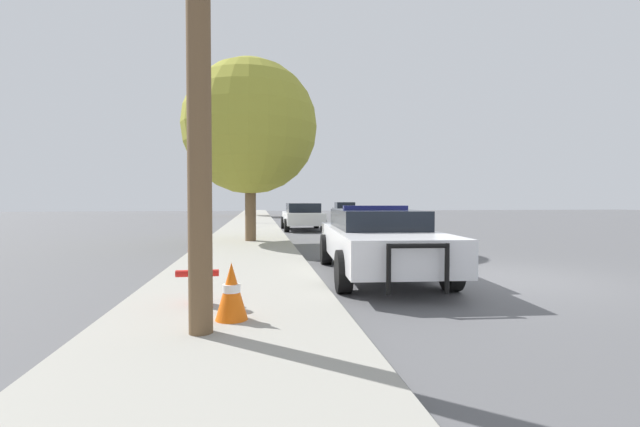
{
  "coord_description": "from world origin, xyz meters",
  "views": [
    {
      "loc": [
        -4.72,
        -7.82,
        1.54
      ],
      "look_at": [
        -1.77,
        12.38,
        0.91
      ],
      "focal_mm": 24.0,
      "sensor_mm": 36.0,
      "label": 1
    }
  ],
  "objects_px": {
    "car_background_oncoming": "(345,210)",
    "tree_sidewalk_far": "(250,170)",
    "traffic_cone": "(232,291)",
    "tree_sidewalk_near": "(250,127)",
    "police_car": "(377,239)",
    "car_background_midblock": "(303,216)",
    "fire_hydrant": "(197,271)",
    "traffic_light": "(270,172)"
  },
  "relations": [
    {
      "from": "police_car",
      "to": "car_background_midblock",
      "type": "distance_m",
      "value": 13.42
    },
    {
      "from": "car_background_oncoming",
      "to": "tree_sidewalk_near",
      "type": "bearing_deg",
      "value": 73.4
    },
    {
      "from": "police_car",
      "to": "fire_hydrant",
      "type": "distance_m",
      "value": 4.15
    },
    {
      "from": "fire_hydrant",
      "to": "car_background_midblock",
      "type": "xyz_separation_m",
      "value": [
        3.1,
        15.98,
        0.15
      ]
    },
    {
      "from": "fire_hydrant",
      "to": "tree_sidewalk_far",
      "type": "relative_size",
      "value": 0.13
    },
    {
      "from": "traffic_light",
      "to": "traffic_cone",
      "type": "height_order",
      "value": "traffic_light"
    },
    {
      "from": "car_background_midblock",
      "to": "tree_sidewalk_near",
      "type": "distance_m",
      "value": 8.04
    },
    {
      "from": "fire_hydrant",
      "to": "car_background_oncoming",
      "type": "xyz_separation_m",
      "value": [
        7.9,
        28.49,
        0.15
      ]
    },
    {
      "from": "traffic_light",
      "to": "tree_sidewalk_near",
      "type": "distance_m",
      "value": 12.19
    },
    {
      "from": "traffic_cone",
      "to": "fire_hydrant",
      "type": "bearing_deg",
      "value": 120.56
    },
    {
      "from": "car_background_midblock",
      "to": "tree_sidewalk_near",
      "type": "bearing_deg",
      "value": -110.5
    },
    {
      "from": "traffic_light",
      "to": "car_background_midblock",
      "type": "bearing_deg",
      "value": -73.82
    },
    {
      "from": "police_car",
      "to": "tree_sidewalk_near",
      "type": "distance_m",
      "value": 7.83
    },
    {
      "from": "police_car",
      "to": "tree_sidewalk_near",
      "type": "bearing_deg",
      "value": -63.75
    },
    {
      "from": "traffic_light",
      "to": "car_background_midblock",
      "type": "xyz_separation_m",
      "value": [
        1.53,
        -5.26,
        -2.59
      ]
    },
    {
      "from": "tree_sidewalk_far",
      "to": "traffic_cone",
      "type": "distance_m",
      "value": 36.41
    },
    {
      "from": "car_background_oncoming",
      "to": "tree_sidewalk_far",
      "type": "relative_size",
      "value": 0.64
    },
    {
      "from": "fire_hydrant",
      "to": "police_car",
      "type": "bearing_deg",
      "value": 38.16
    },
    {
      "from": "police_car",
      "to": "traffic_light",
      "type": "relative_size",
      "value": 1.2
    },
    {
      "from": "police_car",
      "to": "traffic_cone",
      "type": "distance_m",
      "value": 4.4
    },
    {
      "from": "car_background_oncoming",
      "to": "tree_sidewalk_near",
      "type": "relative_size",
      "value": 0.66
    },
    {
      "from": "traffic_light",
      "to": "tree_sidewalk_far",
      "type": "height_order",
      "value": "tree_sidewalk_far"
    },
    {
      "from": "fire_hydrant",
      "to": "tree_sidewalk_far",
      "type": "bearing_deg",
      "value": 89.89
    },
    {
      "from": "police_car",
      "to": "traffic_light",
      "type": "distance_m",
      "value": 18.93
    },
    {
      "from": "police_car",
      "to": "fire_hydrant",
      "type": "bearing_deg",
      "value": 42.06
    },
    {
      "from": "tree_sidewalk_far",
      "to": "police_car",
      "type": "bearing_deg",
      "value": -84.44
    },
    {
      "from": "traffic_light",
      "to": "car_background_midblock",
      "type": "distance_m",
      "value": 6.06
    },
    {
      "from": "tree_sidewalk_near",
      "to": "fire_hydrant",
      "type": "bearing_deg",
      "value": -93.56
    },
    {
      "from": "tree_sidewalk_far",
      "to": "car_background_oncoming",
      "type": "bearing_deg",
      "value": -41.13
    },
    {
      "from": "fire_hydrant",
      "to": "tree_sidewalk_near",
      "type": "height_order",
      "value": "tree_sidewalk_near"
    },
    {
      "from": "police_car",
      "to": "tree_sidewalk_near",
      "type": "height_order",
      "value": "tree_sidewalk_near"
    },
    {
      "from": "traffic_light",
      "to": "traffic_cone",
      "type": "distance_m",
      "value": 22.31
    },
    {
      "from": "tree_sidewalk_far",
      "to": "tree_sidewalk_near",
      "type": "bearing_deg",
      "value": -88.91
    },
    {
      "from": "police_car",
      "to": "car_background_oncoming",
      "type": "relative_size",
      "value": 1.3
    },
    {
      "from": "traffic_light",
      "to": "tree_sidewalk_far",
      "type": "bearing_deg",
      "value": 96.12
    },
    {
      "from": "car_background_midblock",
      "to": "traffic_cone",
      "type": "bearing_deg",
      "value": -98.97
    },
    {
      "from": "tree_sidewalk_far",
      "to": "traffic_cone",
      "type": "height_order",
      "value": "tree_sidewalk_far"
    },
    {
      "from": "police_car",
      "to": "tree_sidewalk_far",
      "type": "xyz_separation_m",
      "value": [
        -3.19,
        32.77,
        3.68
      ]
    },
    {
      "from": "car_background_oncoming",
      "to": "traffic_cone",
      "type": "bearing_deg",
      "value": 80.0
    },
    {
      "from": "fire_hydrant",
      "to": "car_background_oncoming",
      "type": "height_order",
      "value": "car_background_oncoming"
    },
    {
      "from": "traffic_light",
      "to": "car_background_midblock",
      "type": "height_order",
      "value": "traffic_light"
    },
    {
      "from": "car_background_midblock",
      "to": "tree_sidewalk_near",
      "type": "xyz_separation_m",
      "value": [
        -2.54,
        -6.86,
        3.34
      ]
    }
  ]
}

